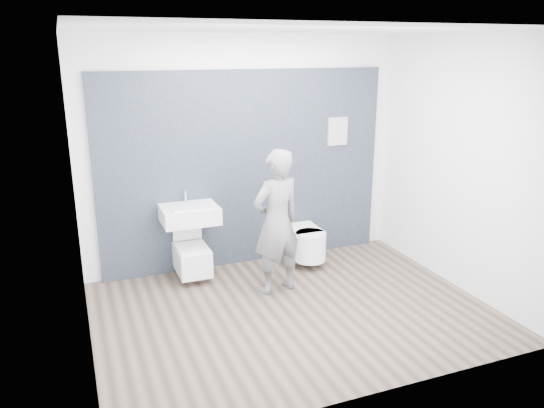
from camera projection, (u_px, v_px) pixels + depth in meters
name	position (u px, v px, depth m)	size (l,w,h in m)	color
ground	(293.00, 311.00, 5.54)	(4.00, 4.00, 0.00)	brown
room_shell	(295.00, 146.00, 5.04)	(4.00, 4.00, 4.00)	white
tile_wall	(247.00, 260.00, 6.85)	(3.60, 0.06, 2.40)	black
washbasin	(190.00, 214.00, 6.10)	(0.64, 0.48, 0.48)	white
toilet_square	(192.00, 258.00, 6.24)	(0.37, 0.53, 0.72)	white
toilet_rounded	(306.00, 243.00, 6.67)	(0.40, 0.67, 0.36)	white
info_placard	(334.00, 249.00, 7.24)	(0.27, 0.03, 0.36)	white
visitor	(277.00, 222.00, 5.77)	(0.59, 0.39, 1.63)	slate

